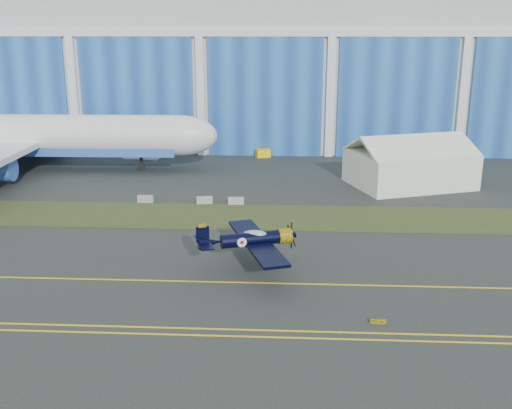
# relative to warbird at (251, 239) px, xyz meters

# --- Properties ---
(ground) EXTENTS (260.00, 260.00, 0.00)m
(ground) POSITION_rel_warbird_xyz_m (-11.76, 2.33, -3.10)
(ground) COLOR #2D322F
(ground) RESTS_ON ground
(grass_median) EXTENTS (260.00, 10.00, 0.02)m
(grass_median) POSITION_rel_warbird_xyz_m (-11.76, 16.33, -3.08)
(grass_median) COLOR #475128
(grass_median) RESTS_ON ground
(hangar) EXTENTS (220.00, 45.70, 30.00)m
(hangar) POSITION_rel_warbird_xyz_m (-11.76, 74.12, 11.86)
(hangar) COLOR silver
(hangar) RESTS_ON ground
(taxiway_centreline) EXTENTS (200.00, 0.20, 0.02)m
(taxiway_centreline) POSITION_rel_warbird_xyz_m (-11.76, -2.67, -3.09)
(taxiway_centreline) COLOR yellow
(taxiway_centreline) RESTS_ON ground
(edge_line_near) EXTENTS (80.00, 0.20, 0.02)m
(edge_line_near) POSITION_rel_warbird_xyz_m (-11.76, -12.17, -3.09)
(edge_line_near) COLOR yellow
(edge_line_near) RESTS_ON ground
(edge_line_far) EXTENTS (80.00, 0.20, 0.02)m
(edge_line_far) POSITION_rel_warbird_xyz_m (-11.76, -11.17, -3.09)
(edge_line_far) COLOR yellow
(edge_line_far) RESTS_ON ground
(guard_board_right) EXTENTS (1.20, 0.15, 0.35)m
(guard_board_right) POSITION_rel_warbird_xyz_m (10.24, -9.67, -2.92)
(guard_board_right) COLOR yellow
(guard_board_right) RESTS_ON ground
(warbird) EXTENTS (13.78, 15.11, 3.70)m
(warbird) POSITION_rel_warbird_xyz_m (0.00, 0.00, 0.00)
(warbird) COLOR black
(warbird) RESTS_ON ground
(jetliner) EXTENTS (71.57, 61.11, 24.54)m
(jetliner) POSITION_rel_warbird_xyz_m (-39.01, 38.87, 9.17)
(jetliner) COLOR white
(jetliner) RESTS_ON ground
(tent) EXTENTS (18.72, 16.12, 7.34)m
(tent) POSITION_rel_warbird_xyz_m (20.38, 32.26, 0.57)
(tent) COLOR white
(tent) RESTS_ON ground
(shipping_container) EXTENTS (6.43, 3.42, 2.65)m
(shipping_container) POSITION_rel_warbird_xyz_m (-21.62, 48.31, -1.77)
(shipping_container) COLOR silver
(shipping_container) RESTS_ON ground
(tug) EXTENTS (2.75, 2.24, 1.38)m
(tug) POSITION_rel_warbird_xyz_m (-1.04, 50.18, -2.40)
(tug) COLOR yellow
(tug) RESTS_ON ground
(barrier_a) EXTENTS (2.03, 0.70, 0.90)m
(barrier_a) POSITION_rel_warbird_xyz_m (-14.81, 21.66, -2.65)
(barrier_a) COLOR gray
(barrier_a) RESTS_ON ground
(barrier_b) EXTENTS (2.07, 0.93, 0.90)m
(barrier_b) POSITION_rel_warbird_xyz_m (-7.22, 21.52, -2.65)
(barrier_b) COLOR #959F8B
(barrier_b) RESTS_ON ground
(barrier_c) EXTENTS (2.05, 0.78, 0.90)m
(barrier_c) POSITION_rel_warbird_xyz_m (-3.20, 21.41, -2.65)
(barrier_c) COLOR #9EA089
(barrier_c) RESTS_ON ground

